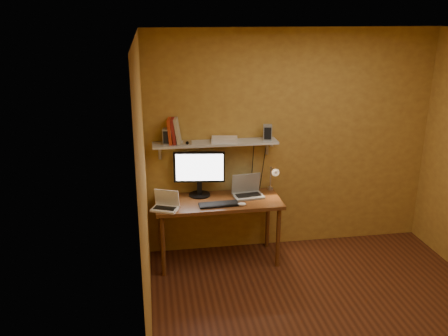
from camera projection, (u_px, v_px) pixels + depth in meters
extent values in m
cube|color=#5C2C17|center=(334.00, 320.00, 4.47)|extent=(3.40, 3.20, 0.02)
cube|color=silver|center=(359.00, 32.00, 3.65)|extent=(3.40, 3.20, 0.02)
cube|color=gold|center=(291.00, 142.00, 5.57)|extent=(3.40, 0.02, 2.60)
cube|color=gold|center=(143.00, 203.00, 3.80)|extent=(0.02, 3.20, 2.60)
cube|color=brown|center=(218.00, 202.00, 5.30)|extent=(1.40, 0.60, 0.04)
cylinder|color=brown|center=(163.00, 246.00, 5.10)|extent=(0.05, 0.05, 0.71)
cylinder|color=brown|center=(278.00, 238.00, 5.29)|extent=(0.05, 0.05, 0.71)
cylinder|color=brown|center=(161.00, 227.00, 5.55)|extent=(0.05, 0.05, 0.71)
cylinder|color=brown|center=(268.00, 220.00, 5.74)|extent=(0.05, 0.05, 0.71)
cube|color=silver|center=(216.00, 143.00, 5.28)|extent=(1.40, 0.25, 0.02)
cube|color=silver|center=(160.00, 152.00, 5.32)|extent=(0.03, 0.03, 0.18)
cube|color=silver|center=(267.00, 147.00, 5.51)|extent=(0.03, 0.03, 0.18)
cylinder|color=black|center=(200.00, 195.00, 5.43)|extent=(0.28, 0.28, 0.02)
cube|color=black|center=(199.00, 187.00, 5.40)|extent=(0.06, 0.05, 0.18)
cube|color=black|center=(199.00, 167.00, 5.33)|extent=(0.58, 0.11, 0.36)
cube|color=white|center=(199.00, 168.00, 5.31)|extent=(0.53, 0.08, 0.31)
cube|color=gray|center=(248.00, 196.00, 5.40)|extent=(0.35, 0.27, 0.02)
cube|color=black|center=(248.00, 195.00, 5.39)|extent=(0.29, 0.16, 0.00)
cube|color=gray|center=(246.00, 183.00, 5.44)|extent=(0.34, 0.09, 0.23)
cube|color=#162C45|center=(246.00, 183.00, 5.44)|extent=(0.29, 0.07, 0.20)
cube|color=white|center=(165.00, 209.00, 5.04)|extent=(0.32, 0.28, 0.02)
cube|color=black|center=(165.00, 208.00, 5.03)|extent=(0.25, 0.18, 0.00)
cube|color=white|center=(167.00, 198.00, 5.08)|extent=(0.27, 0.15, 0.19)
cube|color=black|center=(167.00, 198.00, 5.08)|extent=(0.23, 0.12, 0.16)
cube|color=black|center=(219.00, 204.00, 5.15)|extent=(0.44, 0.16, 0.02)
ellipsoid|color=white|center=(242.00, 204.00, 5.14)|extent=(0.10, 0.08, 0.03)
cube|color=silver|center=(270.00, 190.00, 5.62)|extent=(0.05, 0.06, 0.08)
cylinder|color=silver|center=(271.00, 178.00, 5.58)|extent=(0.02, 0.02, 0.28)
cylinder|color=silver|center=(273.00, 169.00, 5.46)|extent=(0.01, 0.16, 0.01)
cone|color=silver|center=(274.00, 171.00, 5.38)|extent=(0.09, 0.09, 0.09)
sphere|color=#FFE0A5|center=(275.00, 172.00, 5.36)|extent=(0.04, 0.04, 0.04)
cube|color=gray|center=(168.00, 136.00, 5.16)|extent=(0.12, 0.12, 0.18)
cube|color=gray|center=(268.00, 132.00, 5.33)|extent=(0.11, 0.11, 0.17)
cube|color=#B93715|center=(170.00, 131.00, 5.18)|extent=(0.08, 0.19, 0.28)
cube|color=maroon|center=(174.00, 131.00, 5.18)|extent=(0.09, 0.20, 0.28)
cube|color=#BEB194|center=(177.00, 131.00, 5.19)|extent=(0.10, 0.20, 0.28)
cube|color=silver|center=(187.00, 142.00, 5.15)|extent=(0.10, 0.05, 0.06)
cylinder|color=black|center=(188.00, 143.00, 5.14)|extent=(0.04, 0.02, 0.03)
cube|color=white|center=(225.00, 140.00, 5.28)|extent=(0.31, 0.24, 0.05)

